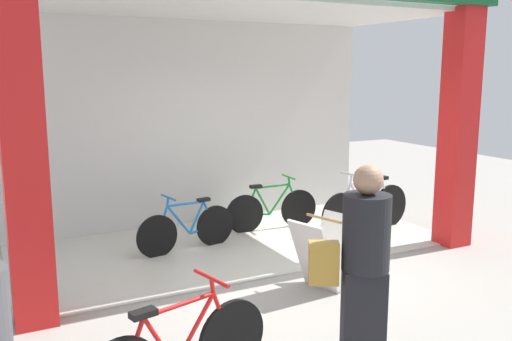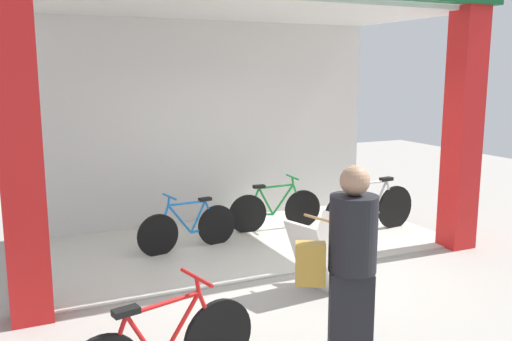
% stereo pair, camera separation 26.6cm
% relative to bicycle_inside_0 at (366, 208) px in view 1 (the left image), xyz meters
% --- Properties ---
extents(ground_plane, '(19.57, 19.57, 0.00)m').
position_rel_bicycle_inside_0_xyz_m(ground_plane, '(-2.00, -1.00, -0.37)').
color(ground_plane, '#9E9991').
rests_on(ground_plane, ground).
extents(shop_facade, '(5.99, 3.02, 3.92)m').
position_rel_bicycle_inside_0_xyz_m(shop_facade, '(-2.00, 0.45, 1.74)').
color(shop_facade, beige).
rests_on(shop_facade, ground).
extents(bicycle_inside_0, '(1.67, 0.46, 0.92)m').
position_rel_bicycle_inside_0_xyz_m(bicycle_inside_0, '(0.00, 0.00, 0.00)').
color(bicycle_inside_0, black).
rests_on(bicycle_inside_0, ground).
extents(bicycle_inside_1, '(1.42, 0.39, 0.79)m').
position_rel_bicycle_inside_0_xyz_m(bicycle_inside_1, '(-2.68, 0.36, -0.05)').
color(bicycle_inside_1, black).
rests_on(bicycle_inside_1, ground).
extents(bicycle_inside_2, '(1.48, 0.41, 0.81)m').
position_rel_bicycle_inside_0_xyz_m(bicycle_inside_2, '(-1.19, 0.73, -0.04)').
color(bicycle_inside_2, black).
rests_on(bicycle_inside_2, ground).
extents(sandwich_board_sign, '(0.77, 0.64, 0.81)m').
position_rel_bicycle_inside_0_xyz_m(sandwich_board_sign, '(-1.78, -1.51, 0.04)').
color(sandwich_board_sign, silver).
rests_on(sandwich_board_sign, ground).
extents(pedestrian_0, '(0.67, 0.52, 1.68)m').
position_rel_bicycle_inside_0_xyz_m(pedestrian_0, '(-2.49, -3.09, 0.51)').
color(pedestrian_0, black).
rests_on(pedestrian_0, ground).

